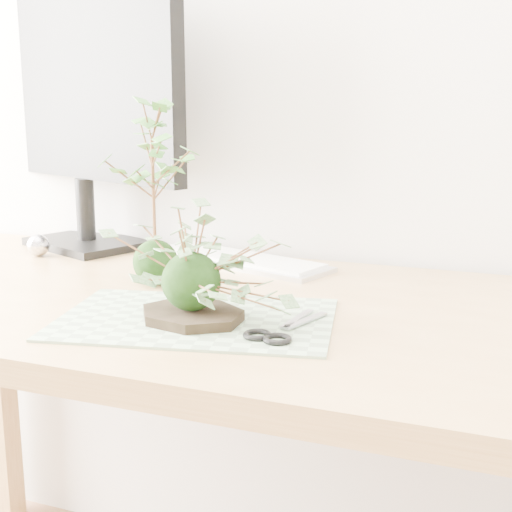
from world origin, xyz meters
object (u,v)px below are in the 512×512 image
desk (221,350)px  keyboard (238,259)px  monitor (83,102)px  ivy_kokedama (191,254)px  maple_kokedama (152,151)px

desk → keyboard: 0.29m
keyboard → monitor: monitor is taller
ivy_kokedama → maple_kokedama: maple_kokedama is taller
keyboard → monitor: (-0.38, 0.04, 0.31)m
desk → ivy_kokedama: ivy_kokedama is taller
ivy_kokedama → desk: bearing=95.0°
maple_kokedama → monitor: monitor is taller
desk → monitor: (-0.46, 0.30, 0.41)m
maple_kokedama → keyboard: size_ratio=0.80×
ivy_kokedama → keyboard: ivy_kokedama is taller
keyboard → desk: bearing=-55.4°
desk → ivy_kokedama: (0.01, -0.13, 0.19)m
desk → keyboard: size_ratio=3.82×
ivy_kokedama → maple_kokedama: 0.27m
ivy_kokedama → monitor: monitor is taller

